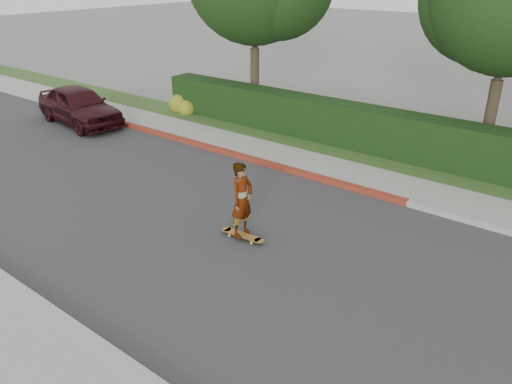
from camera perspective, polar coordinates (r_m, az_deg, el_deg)
ground at (r=10.71m, az=3.46°, el=-7.74°), size 120.00×120.00×0.00m
road at (r=10.71m, az=3.46°, el=-7.72°), size 60.00×8.00×0.01m
curb_near at (r=8.31m, az=-13.86°, el=-19.10°), size 60.00×0.20×0.15m
curb_far at (r=13.87m, az=13.18°, el=-0.13°), size 60.00×0.20×0.15m
curb_red_section at (r=16.37m, az=-2.74°, el=4.37°), size 12.00×0.21×0.15m
sidewalk_far at (r=14.64m, az=14.71°, el=0.98°), size 60.00×1.60×0.12m
planting_strip at (r=16.03m, az=17.07°, el=2.73°), size 60.00×1.60×0.10m
hedge at (r=17.50m, az=8.97°, el=7.76°), size 15.00×1.00×1.50m
flowering_shrub at (r=21.42m, az=-8.47°, el=9.74°), size 1.40×1.00×0.90m
skateboard at (r=11.41m, az=-1.55°, el=-4.94°), size 1.16×0.30×0.11m
skateboarder at (r=11.00m, az=-1.60°, el=-0.91°), size 0.43×0.65×1.74m
car_maroon at (r=20.79m, az=-19.55°, el=9.31°), size 4.53×2.27×1.48m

